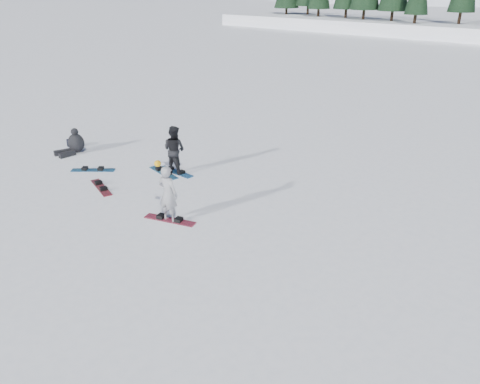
{
  "coord_description": "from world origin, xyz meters",
  "views": [
    {
      "loc": [
        9.03,
        -7.14,
        6.01
      ],
      "look_at": [
        1.66,
        0.93,
        1.1
      ],
      "focal_mm": 35.0,
      "sensor_mm": 36.0,
      "label": 1
    }
  ],
  "objects_px": {
    "seated_rider": "(75,143)",
    "snowboard_loose_b": "(101,187)",
    "snowboard_loose_c": "(163,173)",
    "snowboard_loose_a": "(93,170)",
    "snowboarder_man": "(174,150)",
    "snowboarder_woman": "(168,194)",
    "gear_bag": "(72,143)"
  },
  "relations": [
    {
      "from": "seated_rider",
      "to": "snowboard_loose_b",
      "type": "height_order",
      "value": "seated_rider"
    },
    {
      "from": "snowboard_loose_c",
      "to": "snowboard_loose_a",
      "type": "xyz_separation_m",
      "value": [
        -2.0,
        -1.51,
        0.0
      ]
    },
    {
      "from": "snowboard_loose_c",
      "to": "snowboard_loose_b",
      "type": "xyz_separation_m",
      "value": [
        -0.48,
        -2.16,
        0.0
      ]
    },
    {
      "from": "snowboard_loose_b",
      "to": "snowboarder_man",
      "type": "bearing_deg",
      "value": 89.89
    },
    {
      "from": "snowboarder_man",
      "to": "snowboard_loose_a",
      "type": "distance_m",
      "value": 3.03
    },
    {
      "from": "snowboarder_man",
      "to": "snowboard_loose_c",
      "type": "relative_size",
      "value": 1.11
    },
    {
      "from": "snowboard_loose_b",
      "to": "snowboarder_woman",
      "type": "bearing_deg",
      "value": 16.86
    },
    {
      "from": "snowboard_loose_a",
      "to": "snowboarder_man",
      "type": "bearing_deg",
      "value": -2.85
    },
    {
      "from": "snowboard_loose_a",
      "to": "snowboarder_woman",
      "type": "bearing_deg",
      "value": -49.13
    },
    {
      "from": "snowboarder_woman",
      "to": "snowboarder_man",
      "type": "bearing_deg",
      "value": -54.67
    },
    {
      "from": "snowboarder_woman",
      "to": "snowboard_loose_c",
      "type": "xyz_separation_m",
      "value": [
        -2.89,
        2.13,
        -0.8
      ]
    },
    {
      "from": "snowboard_loose_c",
      "to": "snowboard_loose_b",
      "type": "bearing_deg",
      "value": -93.79
    },
    {
      "from": "gear_bag",
      "to": "seated_rider",
      "type": "bearing_deg",
      "value": -20.5
    },
    {
      "from": "seated_rider",
      "to": "snowboard_loose_c",
      "type": "height_order",
      "value": "seated_rider"
    },
    {
      "from": "gear_bag",
      "to": "snowboard_loose_c",
      "type": "bearing_deg",
      "value": 7.69
    },
    {
      "from": "snowboarder_man",
      "to": "seated_rider",
      "type": "xyz_separation_m",
      "value": [
        -4.42,
        -1.25,
        -0.46
      ]
    },
    {
      "from": "seated_rider",
      "to": "snowboard_loose_c",
      "type": "bearing_deg",
      "value": 20.06
    },
    {
      "from": "snowboard_loose_a",
      "to": "snowboard_loose_b",
      "type": "distance_m",
      "value": 1.66
    },
    {
      "from": "snowboarder_woman",
      "to": "snowboard_loose_b",
      "type": "bearing_deg",
      "value": -11.14
    },
    {
      "from": "snowboard_loose_a",
      "to": "gear_bag",
      "type": "bearing_deg",
      "value": 121.45
    },
    {
      "from": "seated_rider",
      "to": "snowboard_loose_c",
      "type": "relative_size",
      "value": 0.78
    },
    {
      "from": "snowboarder_man",
      "to": "snowboard_loose_a",
      "type": "bearing_deg",
      "value": 27.54
    },
    {
      "from": "snowboarder_man",
      "to": "snowboard_loose_a",
      "type": "relative_size",
      "value": 1.11
    },
    {
      "from": "gear_bag",
      "to": "snowboard_loose_b",
      "type": "relative_size",
      "value": 0.3
    },
    {
      "from": "snowboarder_woman",
      "to": "snowboarder_man",
      "type": "distance_m",
      "value": 3.6
    },
    {
      "from": "snowboarder_man",
      "to": "snowboard_loose_c",
      "type": "xyz_separation_m",
      "value": [
        -0.26,
        -0.33,
        -0.81
      ]
    },
    {
      "from": "gear_bag",
      "to": "snowboard_loose_c",
      "type": "height_order",
      "value": "gear_bag"
    },
    {
      "from": "snowboarder_woman",
      "to": "seated_rider",
      "type": "relative_size",
      "value": 1.49
    },
    {
      "from": "gear_bag",
      "to": "snowboard_loose_c",
      "type": "xyz_separation_m",
      "value": [
        4.87,
        0.66,
        -0.14
      ]
    },
    {
      "from": "snowboarder_woman",
      "to": "snowboard_loose_b",
      "type": "relative_size",
      "value": 1.17
    },
    {
      "from": "seated_rider",
      "to": "snowboard_loose_c",
      "type": "xyz_separation_m",
      "value": [
        4.17,
        0.92,
        -0.35
      ]
    },
    {
      "from": "snowboarder_woman",
      "to": "snowboard_loose_a",
      "type": "height_order",
      "value": "snowboarder_woman"
    }
  ]
}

